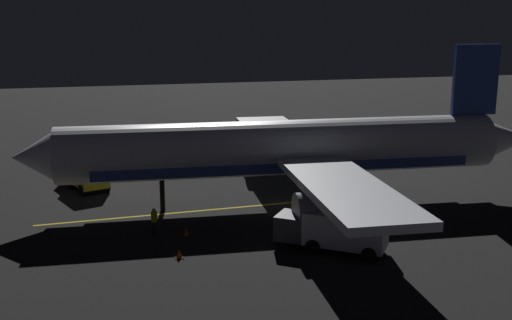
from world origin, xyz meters
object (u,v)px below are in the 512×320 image
object	(u,v)px
baggage_truck	(85,173)
traffic_cone_near_right	(186,233)
ground_crew_worker	(154,221)
traffic_cone_near_left	(179,254)
airliner	(290,150)
catering_truck	(335,231)

from	to	relation	value
baggage_truck	traffic_cone_near_right	bearing A→B (deg)	-155.70
ground_crew_worker	traffic_cone_near_left	distance (m)	4.59
airliner	baggage_truck	xyz separation A→B (m)	(8.42, 14.66, -2.84)
ground_crew_worker	traffic_cone_near_right	size ratio (longest dim) A/B	3.16
traffic_cone_near_right	baggage_truck	bearing A→B (deg)	24.30
catering_truck	traffic_cone_near_right	distance (m)	9.51
baggage_truck	catering_truck	distance (m)	23.12
airliner	traffic_cone_near_left	xyz separation A→B (m)	(-8.53, 9.59, -3.88)
catering_truck	ground_crew_worker	world-z (taller)	catering_truck
catering_truck	ground_crew_worker	xyz separation A→B (m)	(5.78, 10.00, -0.38)
baggage_truck	catering_truck	bearing A→B (deg)	-142.21
catering_truck	ground_crew_worker	distance (m)	11.55
catering_truck	baggage_truck	bearing A→B (deg)	37.79
traffic_cone_near_left	airliner	bearing A→B (deg)	-48.34
catering_truck	ground_crew_worker	bearing A→B (deg)	59.98
baggage_truck	ground_crew_worker	size ratio (longest dim) A/B	3.46
baggage_truck	ground_crew_worker	distance (m)	13.18
catering_truck	traffic_cone_near_left	world-z (taller)	catering_truck
baggage_truck	catering_truck	world-z (taller)	baggage_truck
airliner	ground_crew_worker	bearing A→B (deg)	111.23
catering_truck	traffic_cone_near_right	bearing A→B (deg)	59.07
catering_truck	traffic_cone_near_left	xyz separation A→B (m)	(1.32, 9.09, -1.01)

